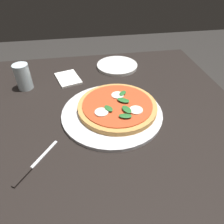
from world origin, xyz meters
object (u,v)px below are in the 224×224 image
object	(u,v)px
pizza	(117,106)
glass_cup	(23,77)
serving_tray	(112,113)
napkin	(68,78)
dining_table	(113,156)
knife	(31,168)
plate_white	(117,66)

from	to	relation	value
pizza	glass_cup	bearing A→B (deg)	58.08
serving_tray	napkin	bearing A→B (deg)	29.20
dining_table	napkin	size ratio (longest dim) A/B	9.27
serving_tray	napkin	xyz separation A→B (m)	(0.27, 0.15, -0.00)
dining_table	napkin	world-z (taller)	napkin
napkin	knife	bearing A→B (deg)	167.89
pizza	plate_white	world-z (taller)	pizza
serving_tray	pizza	bearing A→B (deg)	-59.10
dining_table	glass_cup	size ratio (longest dim) A/B	11.56
plate_white	knife	bearing A→B (deg)	148.28
dining_table	pizza	world-z (taller)	pizza
dining_table	pizza	xyz separation A→B (m)	(0.11, -0.04, 0.13)
dining_table	glass_cup	world-z (taller)	glass_cup
pizza	glass_cup	xyz separation A→B (m)	(0.21, 0.34, 0.03)
glass_cup	knife	bearing A→B (deg)	-170.12
glass_cup	serving_tray	bearing A→B (deg)	-125.12
dining_table	plate_white	xyz separation A→B (m)	(0.45, -0.10, 0.11)
pizza	glass_cup	distance (m)	0.41
napkin	knife	distance (m)	0.47
serving_tray	pizza	size ratio (longest dim) A/B	1.26
napkin	serving_tray	bearing A→B (deg)	-150.80
plate_white	dining_table	bearing A→B (deg)	167.86
glass_cup	plate_white	bearing A→B (deg)	-73.23
knife	pizza	bearing A→B (deg)	-53.35
plate_white	knife	size ratio (longest dim) A/B	1.33
knife	serving_tray	bearing A→B (deg)	-52.90
serving_tray	glass_cup	bearing A→B (deg)	54.88
knife	napkin	bearing A→B (deg)	-12.11
plate_white	knife	xyz separation A→B (m)	(-0.54, 0.33, -0.00)
plate_white	napkin	distance (m)	0.25
dining_table	plate_white	distance (m)	0.47
knife	glass_cup	xyz separation A→B (m)	(0.42, 0.07, 0.05)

